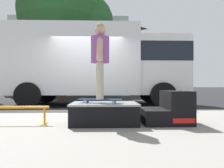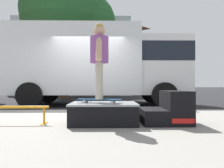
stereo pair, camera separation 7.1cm
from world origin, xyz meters
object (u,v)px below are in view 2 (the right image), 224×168
Objects in this scene: skate_box at (104,112)px; grind_rail at (4,110)px; skater_kid at (99,54)px; box_truck at (100,63)px; kicker_ramp at (169,110)px; street_tree_main at (69,14)px; skateboard at (99,100)px.

skate_box is 1.76m from grind_rail.
skater_kid is (1.68, 0.00, 0.99)m from grind_rail.
skater_kid is at bearing 0.09° from grind_rail.
box_truck reaches higher than skate_box.
skater_kid is at bearing -179.32° from kicker_ramp.
street_tree_main is (-0.48, 9.16, 4.67)m from grind_rail.
skater_kid is (-1.24, -0.01, 0.99)m from kicker_ramp.
street_tree_main is (-1.98, 4.26, 3.33)m from box_truck.
skateboard is at bearing 0.09° from grind_rail.
box_truck is (-0.26, 4.88, 1.38)m from skate_box.
street_tree_main reaches higher than skate_box.
skate_box is 0.15× the size of street_tree_main.
skater_kid is 0.20× the size of box_truck.
street_tree_main reaches higher than skateboard.
skateboard is 0.12× the size of box_truck.
skate_box is at bearing -86.93° from box_truck.
skater_kid is at bearing -76.70° from street_tree_main.
skate_box is 0.87× the size of skater_kid.
skater_kid is 4.91m from box_truck.
skateboard is 5.04m from box_truck.
kicker_ramp reaches higher than grind_rail.
kicker_ramp is at bearing 0.68° from skateboard.
street_tree_main is (-2.17, 9.16, 4.48)m from skateboard.
grind_rail is 5.30m from box_truck.
grind_rail is at bearing -179.91° from skater_kid.
kicker_ramp is at bearing 0.68° from skater_kid.
street_tree_main reaches higher than grind_rail.
skateboard is 0.10× the size of street_tree_main.
skate_box is 1.17m from kicker_ramp.
grind_rail is 1.69m from skateboard.
skate_box is 1.04m from skater_kid.
skate_box is 0.24m from skateboard.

